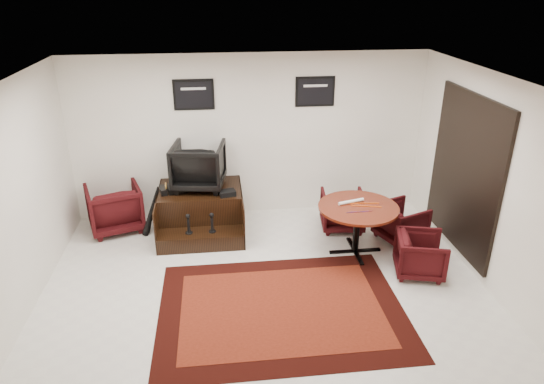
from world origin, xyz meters
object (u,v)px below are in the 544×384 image
at_px(armchair_side, 114,205).
at_px(table_chair_window, 401,220).
at_px(shine_podium, 201,211).
at_px(table_chair_back, 342,209).
at_px(table_chair_corner, 421,253).
at_px(meeting_table, 358,212).
at_px(shine_chair, 198,163).

bearing_deg(armchair_side, table_chair_window, 150.70).
bearing_deg(shine_podium, table_chair_back, -5.80).
bearing_deg(table_chair_corner, meeting_table, 61.36).
bearing_deg(meeting_table, table_chair_window, 20.68).
height_order(meeting_table, table_chair_window, meeting_table).
xyz_separation_m(armchair_side, table_chair_back, (3.77, -0.41, -0.08)).
height_order(armchair_side, table_chair_corner, armchair_side).
relative_size(table_chair_window, table_chair_corner, 1.01).
relative_size(table_chair_back, table_chair_window, 1.05).
xyz_separation_m(shine_podium, table_chair_corner, (3.10, -1.73, 0.01)).
relative_size(shine_chair, meeting_table, 0.70).
bearing_deg(armchair_side, shine_podium, 155.01).
xyz_separation_m(meeting_table, table_chair_back, (-0.01, 0.81, -0.34)).
bearing_deg(shine_chair, shine_podium, 98.82).
bearing_deg(table_chair_back, meeting_table, 97.08).
height_order(shine_chair, table_chair_window, shine_chair).
xyz_separation_m(armchair_side, table_chair_corner, (4.52, -1.90, -0.09)).
bearing_deg(table_chair_back, table_chair_corner, 123.10).
xyz_separation_m(armchair_side, table_chair_window, (4.61, -0.91, -0.09)).
height_order(armchair_side, table_chair_back, armchair_side).
bearing_deg(table_chair_back, shine_chair, -2.88).
bearing_deg(table_chair_corner, table_chair_window, 8.90).
xyz_separation_m(shine_podium, shine_chair, (-0.00, 0.14, 0.80)).
bearing_deg(armchair_side, meeting_table, 143.98).
xyz_separation_m(shine_podium, table_chair_back, (2.35, -0.24, 0.03)).
xyz_separation_m(table_chair_back, table_chair_corner, (0.75, -1.49, -0.02)).
distance_m(shine_podium, armchair_side, 1.44).
relative_size(shine_chair, table_chair_window, 1.24).
bearing_deg(table_chair_window, shine_podium, 55.72).
bearing_deg(table_chair_window, meeting_table, 89.45).
distance_m(meeting_table, table_chair_window, 0.95).
bearing_deg(table_chair_corner, shine_podium, 74.70).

